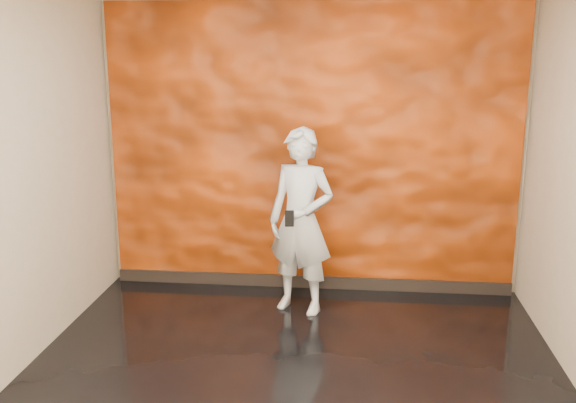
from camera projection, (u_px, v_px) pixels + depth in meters
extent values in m
cube|color=black|center=(290.00, 386.00, 4.54)|extent=(4.00, 4.00, 0.01)
cube|color=tan|center=(312.00, 147.00, 6.14)|extent=(4.00, 0.02, 2.80)
cube|color=tan|center=(234.00, 318.00, 2.28)|extent=(4.00, 0.02, 2.80)
cube|color=tan|center=(2.00, 187.00, 4.41)|extent=(0.02, 4.00, 2.80)
cube|color=#D04408|center=(311.00, 150.00, 6.11)|extent=(3.90, 0.06, 2.75)
cube|color=black|center=(310.00, 282.00, 6.38)|extent=(3.90, 0.04, 0.12)
imported|color=#9DA2AB|center=(301.00, 221.00, 5.67)|extent=(0.71, 0.58, 1.66)
cube|color=black|center=(289.00, 218.00, 5.41)|extent=(0.08, 0.03, 0.14)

